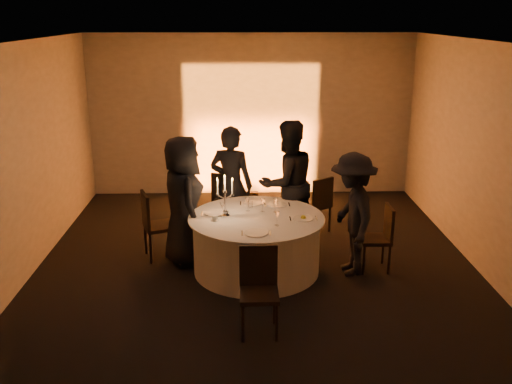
{
  "coord_description": "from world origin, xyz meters",
  "views": [
    {
      "loc": [
        -0.2,
        -7.05,
        3.34
      ],
      "look_at": [
        0.0,
        0.2,
        1.05
      ],
      "focal_mm": 40.0,
      "sensor_mm": 36.0,
      "label": 1
    }
  ],
  "objects_px": {
    "guest_back_right": "(287,183)",
    "guest_right": "(352,214)",
    "chair_right": "(380,234)",
    "chair_back_right": "(318,202)",
    "guest_left": "(183,201)",
    "guest_back_left": "(231,185)",
    "banquet_table": "(256,244)",
    "candelabra": "(225,202)",
    "chair_back_left": "(227,198)",
    "chair_front": "(259,285)",
    "coffee_cup": "(215,218)",
    "chair_left": "(154,221)"
  },
  "relations": [
    {
      "from": "chair_left",
      "to": "coffee_cup",
      "type": "xyz_separation_m",
      "value": [
        0.88,
        -0.58,
        0.25
      ]
    },
    {
      "from": "chair_back_right",
      "to": "coffee_cup",
      "type": "xyz_separation_m",
      "value": [
        -1.55,
        -1.49,
        0.29
      ]
    },
    {
      "from": "chair_back_right",
      "to": "chair_front",
      "type": "height_order",
      "value": "chair_front"
    },
    {
      "from": "chair_back_left",
      "to": "candelabra",
      "type": "height_order",
      "value": "candelabra"
    },
    {
      "from": "guest_left",
      "to": "guest_back_left",
      "type": "distance_m",
      "value": 0.96
    },
    {
      "from": "chair_back_left",
      "to": "chair_back_right",
      "type": "xyz_separation_m",
      "value": [
        1.42,
        -0.07,
        -0.05
      ]
    },
    {
      "from": "coffee_cup",
      "to": "guest_back_left",
      "type": "bearing_deg",
      "value": 80.29
    },
    {
      "from": "guest_back_right",
      "to": "guest_right",
      "type": "distance_m",
      "value": 1.3
    },
    {
      "from": "chair_left",
      "to": "guest_right",
      "type": "distance_m",
      "value": 2.74
    },
    {
      "from": "banquet_table",
      "to": "chair_back_right",
      "type": "bearing_deg",
      "value": 53.85
    },
    {
      "from": "coffee_cup",
      "to": "chair_back_left",
      "type": "bearing_deg",
      "value": 85.54
    },
    {
      "from": "chair_front",
      "to": "guest_back_left",
      "type": "bearing_deg",
      "value": 96.73
    },
    {
      "from": "guest_back_right",
      "to": "guest_right",
      "type": "xyz_separation_m",
      "value": [
        0.77,
        -1.04,
        -0.12
      ]
    },
    {
      "from": "banquet_table",
      "to": "chair_back_right",
      "type": "height_order",
      "value": "chair_back_right"
    },
    {
      "from": "guest_right",
      "to": "coffee_cup",
      "type": "bearing_deg",
      "value": -92.84
    },
    {
      "from": "guest_left",
      "to": "guest_back_left",
      "type": "height_order",
      "value": "same"
    },
    {
      "from": "chair_back_left",
      "to": "candelabra",
      "type": "xyz_separation_m",
      "value": [
        0.01,
        -1.41,
        0.41
      ]
    },
    {
      "from": "chair_back_left",
      "to": "guest_right",
      "type": "distance_m",
      "value": 2.28
    },
    {
      "from": "chair_back_right",
      "to": "guest_back_right",
      "type": "height_order",
      "value": "guest_back_right"
    },
    {
      "from": "banquet_table",
      "to": "chair_back_left",
      "type": "xyz_separation_m",
      "value": [
        -0.42,
        1.45,
        0.17
      ]
    },
    {
      "from": "banquet_table",
      "to": "chair_left",
      "type": "relative_size",
      "value": 1.85
    },
    {
      "from": "chair_back_left",
      "to": "guest_left",
      "type": "distance_m",
      "value": 1.29
    },
    {
      "from": "guest_right",
      "to": "chair_right",
      "type": "bearing_deg",
      "value": 97.7
    },
    {
      "from": "chair_right",
      "to": "guest_left",
      "type": "relative_size",
      "value": 0.5
    },
    {
      "from": "chair_back_right",
      "to": "coffee_cup",
      "type": "height_order",
      "value": "chair_back_right"
    },
    {
      "from": "chair_right",
      "to": "guest_left",
      "type": "bearing_deg",
      "value": -97.15
    },
    {
      "from": "chair_back_left",
      "to": "banquet_table",
      "type": "bearing_deg",
      "value": 120.82
    },
    {
      "from": "guest_left",
      "to": "guest_back_left",
      "type": "relative_size",
      "value": 1.0
    },
    {
      "from": "chair_back_left",
      "to": "chair_back_right",
      "type": "bearing_deg",
      "value": -168.15
    },
    {
      "from": "chair_back_right",
      "to": "guest_left",
      "type": "bearing_deg",
      "value": -6.18
    },
    {
      "from": "chair_front",
      "to": "chair_right",
      "type": "bearing_deg",
      "value": 41.1
    },
    {
      "from": "guest_left",
      "to": "guest_back_right",
      "type": "xyz_separation_m",
      "value": [
        1.47,
        0.63,
        0.05
      ]
    },
    {
      "from": "chair_back_right",
      "to": "guest_left",
      "type": "xyz_separation_m",
      "value": [
        -1.99,
        -1.04,
        0.38
      ]
    },
    {
      "from": "coffee_cup",
      "to": "guest_left",
      "type": "bearing_deg",
      "value": 134.92
    },
    {
      "from": "guest_back_right",
      "to": "chair_left",
      "type": "bearing_deg",
      "value": -12.01
    },
    {
      "from": "guest_back_left",
      "to": "coffee_cup",
      "type": "xyz_separation_m",
      "value": [
        -0.2,
        -1.15,
        -0.09
      ]
    },
    {
      "from": "chair_right",
      "to": "guest_right",
      "type": "relative_size",
      "value": 0.55
    },
    {
      "from": "banquet_table",
      "to": "guest_back_right",
      "type": "relative_size",
      "value": 0.96
    },
    {
      "from": "guest_right",
      "to": "chair_left",
      "type": "bearing_deg",
      "value": -105.35
    },
    {
      "from": "candelabra",
      "to": "chair_back_left",
      "type": "bearing_deg",
      "value": 90.35
    },
    {
      "from": "banquet_table",
      "to": "chair_front",
      "type": "bearing_deg",
      "value": -90.66
    },
    {
      "from": "chair_front",
      "to": "candelabra",
      "type": "height_order",
      "value": "candelabra"
    },
    {
      "from": "chair_back_left",
      "to": "guest_back_left",
      "type": "bearing_deg",
      "value": 115.18
    },
    {
      "from": "chair_back_right",
      "to": "coffee_cup",
      "type": "relative_size",
      "value": 8.27
    },
    {
      "from": "banquet_table",
      "to": "chair_left",
      "type": "height_order",
      "value": "chair_left"
    },
    {
      "from": "chair_front",
      "to": "coffee_cup",
      "type": "bearing_deg",
      "value": 110.17
    },
    {
      "from": "chair_left",
      "to": "guest_back_right",
      "type": "xyz_separation_m",
      "value": [
        1.9,
        0.5,
        0.39
      ]
    },
    {
      "from": "banquet_table",
      "to": "guest_back_left",
      "type": "height_order",
      "value": "guest_back_left"
    },
    {
      "from": "chair_front",
      "to": "chair_back_left",
      "type": "bearing_deg",
      "value": 97.18
    },
    {
      "from": "chair_front",
      "to": "guest_left",
      "type": "distance_m",
      "value": 2.1
    }
  ]
}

